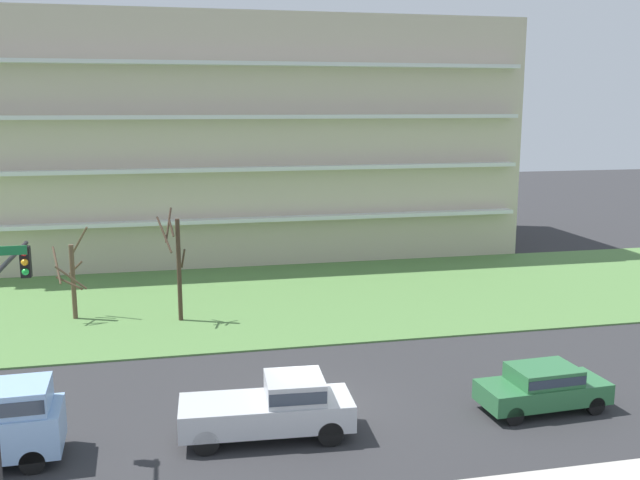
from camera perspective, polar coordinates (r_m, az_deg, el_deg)
The scene contains 8 objects.
ground at distance 25.56m, azimuth -0.56°, elevation -13.10°, with size 160.00×160.00×0.00m, color #2D2D30.
grass_lawn_strip at distance 38.59m, azimuth -4.83°, elevation -4.77°, with size 80.00×16.00×0.08m, color #547F42.
apartment_building at distance 52.09m, azimuth -7.17°, elevation 8.09°, with size 38.14×14.81×16.01m.
tree_far_left at distance 36.48m, azimuth -19.17°, elevation -2.85°, with size 1.77×1.77×4.56m.
tree_left at distance 34.74m, azimuth -11.31°, elevation -1.91°, with size 1.33×1.59×5.53m.
sedan_green_center_left at distance 26.06m, azimuth 17.36°, elevation -11.06°, with size 4.49×2.03×1.57m.
pickup_silver_center_right at distance 23.06m, azimuth -3.70°, elevation -13.10°, with size 5.51×2.31×1.95m.
traffic_signal_mast at distance 19.34m, azimuth -23.82°, elevation -7.32°, with size 0.90×5.45×6.80m.
Camera 1 is at (-4.77, -22.89, 10.33)m, focal length 40.11 mm.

